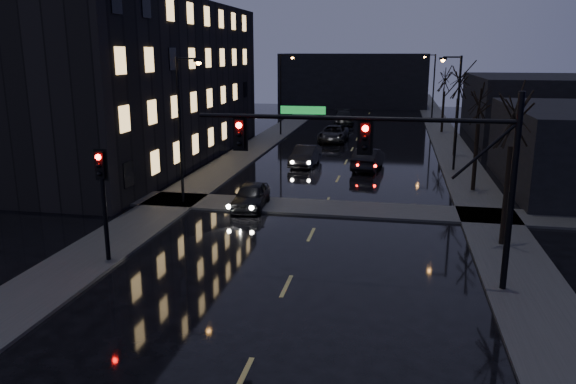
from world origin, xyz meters
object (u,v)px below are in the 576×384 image
at_px(oncoming_car_a, 251,196).
at_px(oncoming_car_c, 334,134).
at_px(oncoming_car_d, 344,117).
at_px(oncoming_car_b, 305,156).
at_px(lead_car, 368,159).

xyz_separation_m(oncoming_car_a, oncoming_car_c, (1.81, 24.11, 0.06)).
height_order(oncoming_car_c, oncoming_car_d, oncoming_car_d).
bearing_deg(oncoming_car_a, oncoming_car_b, 82.63).
bearing_deg(oncoming_car_a, lead_car, 61.47).
distance_m(oncoming_car_c, lead_car, 13.04).
relative_size(oncoming_car_a, oncoming_car_c, 0.75).
relative_size(oncoming_car_a, oncoming_car_b, 0.90).
bearing_deg(oncoming_car_b, oncoming_car_a, -90.08).
distance_m(oncoming_car_c, oncoming_car_d, 13.18).
bearing_deg(oncoming_car_d, oncoming_car_b, -97.94).
bearing_deg(lead_car, oncoming_car_b, 1.33).
relative_size(oncoming_car_d, lead_car, 1.18).
distance_m(oncoming_car_b, oncoming_car_c, 11.94).
relative_size(oncoming_car_b, lead_car, 0.95).
bearing_deg(oncoming_car_b, oncoming_car_c, 91.04).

